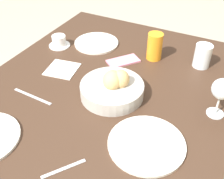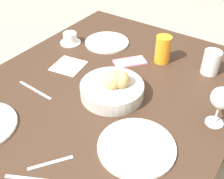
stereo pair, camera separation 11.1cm
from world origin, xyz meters
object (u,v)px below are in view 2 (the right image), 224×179
at_px(water_tumbler, 211,62).
at_px(napkin, 68,66).
at_px(plate_near_left, 107,42).
at_px(plate_far_center, 137,147).
at_px(cell_phone, 130,62).
at_px(fork_silver, 35,90).
at_px(juice_glass, 163,49).
at_px(coffee_cup, 70,39).
at_px(bread_basket, 113,87).
at_px(wine_glass, 221,99).
at_px(spoon_coffee, 51,163).

height_order(water_tumbler, napkin, water_tumbler).
relative_size(plate_near_left, plate_far_center, 0.88).
relative_size(plate_far_center, cell_phone, 1.58).
bearing_deg(fork_silver, juice_glass, 146.39).
relative_size(plate_near_left, coffee_cup, 2.12).
bearing_deg(bread_basket, wine_glass, 101.15).
height_order(fork_silver, napkin, napkin).
xyz_separation_m(juice_glass, fork_silver, (0.49, -0.33, -0.06)).
relative_size(bread_basket, cell_phone, 1.54).
bearing_deg(wine_glass, plate_near_left, -111.75).
xyz_separation_m(fork_silver, cell_phone, (-0.40, 0.21, 0.00)).
distance_m(coffee_cup, napkin, 0.22).
distance_m(fork_silver, cell_phone, 0.45).
relative_size(spoon_coffee, cell_phone, 0.74).
distance_m(plate_near_left, coffee_cup, 0.19).
bearing_deg(spoon_coffee, bread_basket, -175.99).
height_order(plate_near_left, juice_glass, juice_glass).
bearing_deg(wine_glass, fork_silver, -71.02).
height_order(juice_glass, spoon_coffee, juice_glass).
xyz_separation_m(bread_basket, plate_near_left, (-0.34, -0.27, -0.04)).
bearing_deg(coffee_cup, bread_basket, 61.36).
bearing_deg(spoon_coffee, juice_glass, 178.41).
bearing_deg(plate_far_center, cell_phone, -146.04).
bearing_deg(water_tumbler, coffee_cup, -78.16).
relative_size(napkin, cell_phone, 0.94).
relative_size(water_tumbler, napkin, 0.70).
bearing_deg(wine_glass, spoon_coffee, -38.22).
relative_size(juice_glass, spoon_coffee, 1.06).
relative_size(bread_basket, coffee_cup, 2.36).
height_order(plate_near_left, napkin, plate_near_left).
height_order(plate_far_center, napkin, plate_far_center).
bearing_deg(bread_basket, cell_phone, -164.25).
height_order(plate_near_left, coffee_cup, coffee_cup).
height_order(spoon_coffee, cell_phone, cell_phone).
distance_m(juice_glass, napkin, 0.44).
bearing_deg(coffee_cup, spoon_coffee, 36.33).
xyz_separation_m(spoon_coffee, napkin, (-0.44, -0.31, 0.00)).
bearing_deg(juice_glass, coffee_cup, -77.01).
distance_m(plate_near_left, juice_glass, 0.32).
bearing_deg(napkin, fork_silver, 1.65).
distance_m(plate_far_center, spoon_coffee, 0.28).
relative_size(bread_basket, plate_near_left, 1.11).
bearing_deg(juice_glass, spoon_coffee, -1.59).
height_order(water_tumbler, wine_glass, wine_glass).
bearing_deg(cell_phone, wine_glass, 69.80).
height_order(plate_far_center, cell_phone, plate_far_center).
bearing_deg(juice_glass, wine_glass, 52.23).
bearing_deg(bread_basket, plate_far_center, 50.41).
bearing_deg(spoon_coffee, coffee_cup, -143.67).
height_order(bread_basket, plate_near_left, bread_basket).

